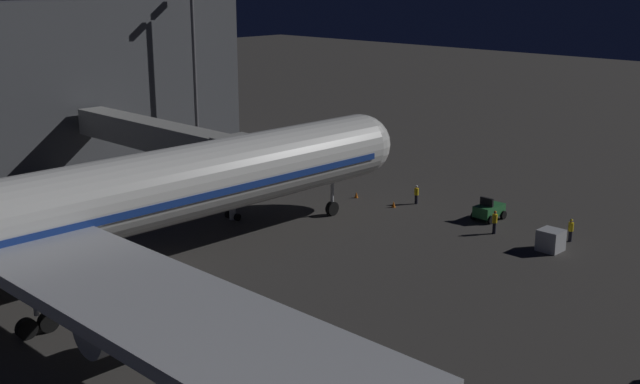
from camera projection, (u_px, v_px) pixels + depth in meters
name	position (u px, v px, depth m)	size (l,w,h in m)	color
ground_plane	(145.00, 272.00, 54.36)	(320.00, 320.00, 0.00)	#383533
airliner_at_gate	(0.00, 227.00, 46.37)	(58.91, 69.27, 18.00)	silver
jet_bridge	(173.00, 140.00, 70.09)	(25.00, 3.40, 7.10)	#9E9E99
apron_floodlight_mast	(194.00, 63.00, 85.16)	(2.90, 0.50, 18.17)	#59595E
baggage_tug_spare	(489.00, 210.00, 65.81)	(1.86, 2.73, 1.95)	#287038
baggage_container_near_belt	(551.00, 240.00, 58.36)	(1.65, 1.63, 1.60)	#B7BABF
ground_crew_near_nose_gear	(571.00, 229.00, 60.28)	(0.40, 0.40, 1.80)	black
ground_crew_marshaller_fwd	(495.00, 221.00, 62.11)	(0.40, 0.40, 1.88)	black
ground_crew_under_port_wing	(416.00, 194.00, 70.27)	(0.40, 0.40, 1.72)	black
traffic_cone_nose_port	(394.00, 204.00, 69.37)	(0.36, 0.36, 0.55)	orange
traffic_cone_nose_starboard	(356.00, 195.00, 72.35)	(0.36, 0.36, 0.55)	orange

